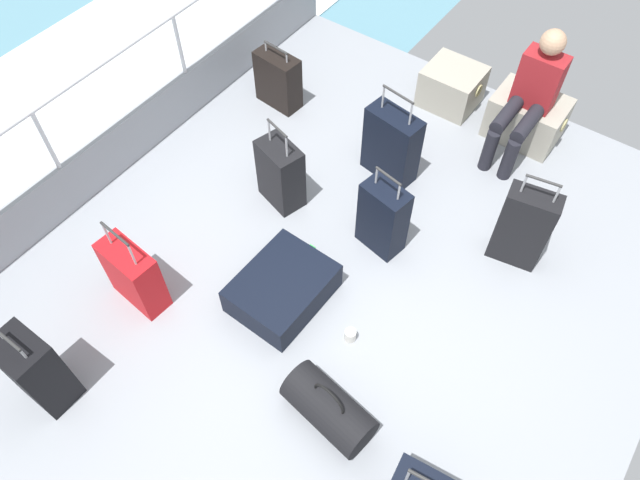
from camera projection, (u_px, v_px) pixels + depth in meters
ground_plane at (345, 278)px, 4.51m from camera, size 4.40×5.20×0.06m
gunwale_port at (134, 136)px, 5.05m from camera, size 0.06×5.20×0.45m
railing_port at (115, 84)px, 4.60m from camera, size 0.04×4.20×1.02m
sea_wake at (47, 119)px, 5.99m from camera, size 12.00×12.00×0.01m
cargo_crate_0 at (452, 86)px, 5.48m from camera, size 0.53×0.45×0.37m
cargo_crate_1 at (526, 118)px, 5.22m from camera, size 0.65×0.45×0.40m
passenger_seated at (530, 95)px, 4.82m from camera, size 0.34×0.66×1.10m
suitcase_0 at (391, 145)px, 4.85m from camera, size 0.48×0.28×0.85m
suitcase_1 at (278, 80)px, 5.42m from camera, size 0.43×0.24×0.62m
suitcase_2 at (134, 275)px, 4.17m from camera, size 0.45×0.24×0.77m
suitcase_3 at (523, 227)px, 4.32m from camera, size 0.40×0.25×0.86m
suitcase_4 at (36, 370)px, 3.70m from camera, size 0.35×0.26×0.75m
suitcase_6 at (281, 174)px, 4.70m from camera, size 0.41×0.32×0.79m
suitcase_7 at (283, 288)px, 4.28m from camera, size 0.57×0.72×0.25m
suitcase_8 at (383, 218)px, 4.42m from camera, size 0.38×0.26×0.78m
duffel_bag at (329, 408)px, 3.74m from camera, size 0.63×0.37×0.42m
paper_cup at (350, 335)px, 4.14m from camera, size 0.08×0.08×0.10m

